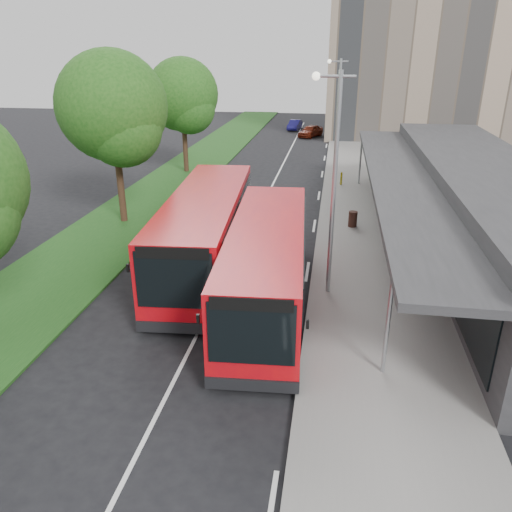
{
  "coord_description": "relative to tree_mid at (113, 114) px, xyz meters",
  "views": [
    {
      "loc": [
        4.16,
        -15.45,
        8.8
      ],
      "look_at": [
        1.43,
        1.81,
        1.5
      ],
      "focal_mm": 35.0,
      "sensor_mm": 36.0,
      "label": 1
    }
  ],
  "objects": [
    {
      "name": "station_building",
      "position": [
        17.87,
        -1.05,
        -3.69
      ],
      "size": [
        7.7,
        26.0,
        4.0
      ],
      "color": "#2B2B2D",
      "rests_on": "ground"
    },
    {
      "name": "bollard",
      "position": [
        11.7,
        9.42,
        -5.16
      ],
      "size": [
        0.17,
        0.17,
        0.86
      ],
      "primitive_type": "cylinder",
      "rotation": [
        0.0,
        0.0,
        0.31
      ],
      "color": "yellow",
      "rests_on": "pavement"
    },
    {
      "name": "bus_main",
      "position": [
        8.99,
        -8.24,
        -4.16
      ],
      "size": [
        3.42,
        10.97,
        3.06
      ],
      "rotation": [
        0.0,
        0.0,
        0.06
      ],
      "color": "red",
      "rests_on": "ground"
    },
    {
      "name": "pavement",
      "position": [
        13.01,
        10.95,
        -5.66
      ],
      "size": [
        5.0,
        80.0,
        0.15
      ],
      "primitive_type": "cube",
      "color": "gray",
      "rests_on": "ground"
    },
    {
      "name": "lamp_post_far",
      "position": [
        11.13,
        12.95,
        -1.02
      ],
      "size": [
        1.44,
        0.28,
        8.0
      ],
      "color": "#9CA0A5",
      "rests_on": "pavement"
    },
    {
      "name": "tree_mid",
      "position": [
        0.0,
        0.0,
        0.0
      ],
      "size": [
        5.52,
        5.52,
        8.88
      ],
      "color": "black",
      "rests_on": "ground"
    },
    {
      "name": "bus_second",
      "position": [
        6.02,
        -5.38,
        -4.06
      ],
      "size": [
        3.8,
        11.69,
        3.26
      ],
      "rotation": [
        0.0,
        0.0,
        0.08
      ],
      "color": "red",
      "rests_on": "ground"
    },
    {
      "name": "lamp_post_near",
      "position": [
        11.13,
        -7.05,
        -1.02
      ],
      "size": [
        1.44,
        0.28,
        8.0
      ],
      "color": "#9CA0A5",
      "rests_on": "pavement"
    },
    {
      "name": "tree_far",
      "position": [
        0.0,
        12.0,
        -0.37
      ],
      "size": [
        5.17,
        5.17,
        8.31
      ],
      "color": "black",
      "rests_on": "ground"
    },
    {
      "name": "kerb_dashes",
      "position": [
        10.31,
        9.95,
        -5.73
      ],
      "size": [
        0.12,
        56.0,
        0.01
      ],
      "color": "silver",
      "rests_on": "ground"
    },
    {
      "name": "grass_verge",
      "position": [
        0.01,
        10.95,
        -5.68
      ],
      "size": [
        5.0,
        80.0,
        0.1
      ],
      "primitive_type": "cube",
      "color": "#184315",
      "rests_on": "ground"
    },
    {
      "name": "lane_centre_line",
      "position": [
        7.01,
        5.95,
        -5.73
      ],
      "size": [
        0.12,
        70.0,
        0.01
      ],
      "primitive_type": "cube",
      "color": "silver",
      "rests_on": "ground"
    },
    {
      "name": "car_far",
      "position": [
        6.36,
        34.77,
        -5.18
      ],
      "size": [
        1.6,
        3.49,
        1.11
      ],
      "primitive_type": "imported",
      "rotation": [
        0.0,
        0.0,
        -0.13
      ],
      "color": "navy",
      "rests_on": "ground"
    },
    {
      "name": "ground",
      "position": [
        7.01,
        -9.05,
        -5.73
      ],
      "size": [
        120.0,
        120.0,
        0.0
      ],
      "primitive_type": "plane",
      "color": "black",
      "rests_on": "ground"
    },
    {
      "name": "litter_bin",
      "position": [
        12.3,
        0.72,
        -5.18
      ],
      "size": [
        0.53,
        0.53,
        0.82
      ],
      "primitive_type": "cylinder",
      "rotation": [
        0.0,
        0.0,
        0.2
      ],
      "color": "#321B14",
      "rests_on": "pavement"
    },
    {
      "name": "office_block",
      "position": [
        21.01,
        32.95,
        3.27
      ],
      "size": [
        22.0,
        12.0,
        18.0
      ],
      "primitive_type": "cube",
      "color": "tan",
      "rests_on": "ground"
    },
    {
      "name": "car_near",
      "position": [
        8.45,
        30.01,
        -5.1
      ],
      "size": [
        2.85,
        3.99,
        1.26
      ],
      "primitive_type": "imported",
      "rotation": [
        0.0,
        0.0,
        -0.41
      ],
      "color": "#621C0E",
      "rests_on": "ground"
    }
  ]
}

